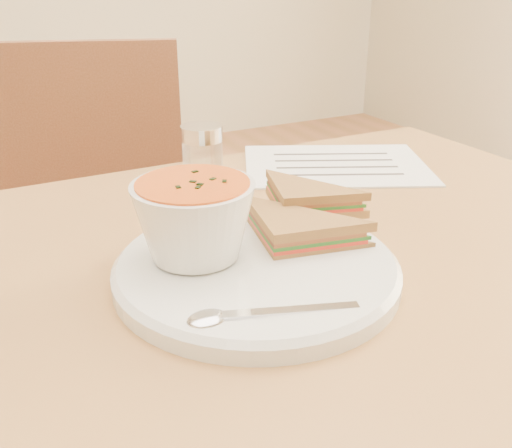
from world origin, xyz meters
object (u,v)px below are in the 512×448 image
plate (257,270)px  soup_bowl (195,224)px  chair_far (89,291)px  condiment_shaker (203,162)px

plate → soup_bowl: size_ratio=2.38×
soup_bowl → plate: bearing=-32.1°
chair_far → soup_bowl: chair_far is taller
plate → condiment_shaker: 0.24m
chair_far → plate: bearing=117.3°
soup_bowl → condiment_shaker: bearing=64.9°
plate → soup_bowl: 0.08m
condiment_shaker → chair_far: bearing=109.6°
chair_far → plate: 0.64m
condiment_shaker → soup_bowl: bearing=-115.1°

